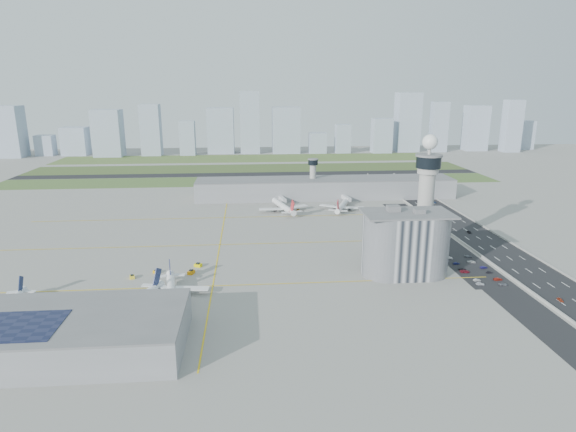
{
  "coord_description": "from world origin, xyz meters",
  "views": [
    {
      "loc": [
        -22.54,
        -236.39,
        87.98
      ],
      "look_at": [
        0.0,
        35.0,
        15.0
      ],
      "focal_mm": 30.0,
      "sensor_mm": 36.0,
      "label": 1
    }
  ],
  "objects": [
    {
      "name": "car_hw_2",
      "position": [
        122.87,
        120.48,
        0.55
      ],
      "size": [
        2.02,
        4.02,
        1.09
      ],
      "primitive_type": "imported",
      "rotation": [
        0.0,
        0.0,
        0.05
      ],
      "color": "navy",
      "rests_on": "ground"
    },
    {
      "name": "skyline_bldg_7",
      "position": [
        -59.44,
        436.89,
        30.61
      ],
      "size": [
        35.76,
        28.61,
        61.22
      ],
      "primitive_type": "cube",
      "color": "#9EADC1",
      "rests_on": "ground"
    },
    {
      "name": "grass_strip_2",
      "position": [
        -20.0,
        380.0,
        0.04
      ],
      "size": [
        480.0,
        70.0,
        0.08
      ],
      "primitive_type": "cube",
      "color": "#516D33",
      "rests_on": "ground"
    },
    {
      "name": "barrier_right",
      "position": [
        129.0,
        0.0,
        0.6
      ],
      "size": [
        0.6,
        500.0,
        1.2
      ],
      "primitive_type": "cube",
      "color": "#9E9E99",
      "rests_on": "ground"
    },
    {
      "name": "car_lot_2",
      "position": [
        82.35,
        -23.5,
        0.66
      ],
      "size": [
        4.96,
        2.75,
        1.31
      ],
      "primitive_type": "imported",
      "rotation": [
        0.0,
        0.0,
        1.44
      ],
      "color": "maroon",
      "rests_on": "ground"
    },
    {
      "name": "tug_1",
      "position": [
        -51.5,
        -13.96,
        1.07
      ],
      "size": [
        3.66,
        4.32,
        2.13
      ],
      "primitive_type": null,
      "rotation": [
        0.0,
        0.0,
        2.78
      ],
      "color": "orange",
      "rests_on": "ground"
    },
    {
      "name": "car_lot_5",
      "position": [
        82.31,
        -4.13,
        0.65
      ],
      "size": [
        4.02,
        1.66,
        1.3
      ],
      "primitive_type": "imported",
      "rotation": [
        0.0,
        0.0,
        1.5
      ],
      "color": "silver",
      "rests_on": "ground"
    },
    {
      "name": "skyline_bldg_13",
      "position": [
        201.27,
        433.27,
        40.6
      ],
      "size": [
        32.26,
        25.81,
        81.2
      ],
      "primitive_type": "cube",
      "color": "#9EADC1",
      "rests_on": "ground"
    },
    {
      "name": "skyline_bldg_6",
      "position": [
        -102.68,
        417.9,
        22.6
      ],
      "size": [
        20.04,
        16.03,
        45.2
      ],
      "primitive_type": "cube",
      "color": "#9EADC1",
      "rests_on": "ground"
    },
    {
      "name": "car_lot_6",
      "position": [
        92.99,
        -40.28,
        0.55
      ],
      "size": [
        4.13,
        2.31,
        1.09
      ],
      "primitive_type": "imported",
      "rotation": [
        0.0,
        0.0,
        1.44
      ],
      "color": "slate",
      "rests_on": "ground"
    },
    {
      "name": "car_hw_4",
      "position": [
        108.38,
        181.12,
        0.64
      ],
      "size": [
        1.97,
        3.94,
        1.29
      ],
      "primitive_type": "imported",
      "rotation": [
        0.0,
        0.0,
        0.12
      ],
      "color": "gray",
      "rests_on": "ground"
    },
    {
      "name": "tug_3",
      "position": [
        -49.09,
        -4.45,
        1.02
      ],
      "size": [
        4.2,
        3.64,
        2.04
      ],
      "primitive_type": null,
      "rotation": [
        0.0,
        0.0,
        -1.99
      ],
      "color": "#E6D600",
      "rests_on": "ground"
    },
    {
      "name": "grass_strip_0",
      "position": [
        -20.0,
        225.0,
        0.04
      ],
      "size": [
        480.0,
        50.0,
        0.08
      ],
      "primitive_type": "cube",
      "color": "#47632F",
      "rests_on": "ground"
    },
    {
      "name": "skyline_bldg_10",
      "position": [
        73.27,
        423.68,
        13.87
      ],
      "size": [
        23.01,
        18.41,
        27.75
      ],
      "primitive_type": "cube",
      "color": "#9EADC1",
      "rests_on": "ground"
    },
    {
      "name": "skyline_bldg_2",
      "position": [
        -291.25,
        430.16,
        13.39
      ],
      "size": [
        22.81,
        18.25,
        26.79
      ],
      "primitive_type": "cube",
      "color": "#9EADC1",
      "rests_on": "ground"
    },
    {
      "name": "taxiway_line_h_1",
      "position": [
        -40.0,
        30.0,
        0.01
      ],
      "size": [
        260.0,
        0.6,
        0.01
      ],
      "primitive_type": "cube",
      "color": "yellow",
      "rests_on": "ground"
    },
    {
      "name": "tug_2",
      "position": [
        -68.64,
        -11.79,
        0.86
      ],
      "size": [
        3.53,
        3.5,
        1.71
      ],
      "primitive_type": null,
      "rotation": [
        0.0,
        0.0,
        0.81
      ],
      "color": "#D89802",
      "rests_on": "ground"
    },
    {
      "name": "skyline_bldg_11",
      "position": [
        108.28,
        423.34,
        19.48
      ],
      "size": [
        20.22,
        16.18,
        38.97
      ],
      "primitive_type": "cube",
      "color": "#9EADC1",
      "rests_on": "ground"
    },
    {
      "name": "airplane_far_a",
      "position": [
        2.25,
        104.83,
        6.23
      ],
      "size": [
        47.95,
        52.69,
        12.45
      ],
      "primitive_type": null,
      "rotation": [
        0.0,
        0.0,
        1.83
      ],
      "color": "white",
      "rests_on": "ground"
    },
    {
      "name": "skyline_bldg_4",
      "position": [
        -204.47,
        415.19,
        30.18
      ],
      "size": [
        35.81,
        28.65,
        60.36
      ],
      "primitive_type": "cube",
      "color": "#9EADC1",
      "rests_on": "ground"
    },
    {
      "name": "jet_bridge_near_0",
      "position": [
        -113.0,
        -61.0,
        2.85
      ],
      "size": [
        5.39,
        14.31,
        5.7
      ],
      "primitive_type": null,
      "rotation": [
        0.0,
        0.0,
        1.4
      ],
      "color": "silver",
      "rests_on": "ground"
    },
    {
      "name": "near_terminal",
      "position": [
        -88.07,
        -82.02,
        6.43
      ],
      "size": [
        84.0,
        42.0,
        13.0
      ],
      "color": "gray",
      "rests_on": "ground"
    },
    {
      "name": "airplane_far_b",
      "position": [
        46.16,
        105.58,
        5.58
      ],
      "size": [
        45.84,
        49.3,
        11.16
      ],
      "primitive_type": null,
      "rotation": [
        0.0,
        0.0,
        1.21
      ],
      "color": "white",
      "rests_on": "ground"
    },
    {
      "name": "tug_4",
      "position": [
        13.18,
        103.27,
        0.92
      ],
      "size": [
        2.74,
        3.53,
        1.84
      ],
      "primitive_type": null,
      "rotation": [
        0.0,
        0.0,
        -0.19
      ],
      "color": "orange",
      "rests_on": "ground"
    },
    {
      "name": "airplane_near_b",
      "position": [
        -70.47,
        -53.8,
        5.9
      ],
      "size": [
        49.34,
        52.72,
        11.8
      ],
      "primitive_type": null,
      "rotation": [
        0.0,
        0.0,
        -1.97
      ],
      "color": "white",
      "rests_on": "ground"
    },
    {
      "name": "jet_bridge_near_2",
      "position": [
        -53.0,
        -61.0,
        2.85
      ],
      "size": [
        5.39,
        14.31,
        5.7
      ],
      "primitive_type": null,
      "rotation": [
        0.0,
        0.0,
        1.4
      ],
      "color": "silver",
      "rests_on": "ground"
    },
    {
      "name": "skyline_bldg_8",
      "position": [
        -19.42,
        431.56,
        41.69
      ],
      "size": [
        26.33,
        21.06,
        83.39
      ],
      "primitive_type": "cube",
      "color": "#9EADC1",
      "rests_on": "ground"
    },
    {
      "name": "car_lot_3",
      "position": [
        82.46,
        -20.22,
        0.56
      ],
      "size": [
        4.05,
        2.19,
        1.11
      ],
      "primitive_type": "imported",
      "rotation": [
        0.0,
        0.0,
        1.74
      ],
      "color": "black",
      "rests_on": "ground"
    },
    {
      "name": "car_lot_4",
      "position": [
        82.9,
        -12.15,
        0.6
      ],
      "size": [
        3.64,
        1.77,
        1.2
      ],
      "primitive_type": "imported",
      "rotation": [
        0.0,
        0.0,
        1.68
      ],
      "color": "navy",
      "rests_on": "ground"
    },
    {
      "name": "skyline_bldg_17",
      "position": [
        382.05,
        443.29,
        20.53
      ],
      "size": [
        22.64,
        18.11,
        41.06
      ],
      "primitive_type": "cube",
      "color": "#9EADC1",
      "rests_on": "ground"
    },
    {
      "name": "skyline_bldg_12",
      "position": [
        162.17,
        421.29,
        23.44
      ],
      "size": [
        26.14,
        20.92,
        46.89
      ],
      "primitive_type": "cube",
      "color": "#9EADC1",
      "rests_on": "ground"
    },
    {
      "name": "landside_road",
      "position": [
        90.0,
        -10.0,
        0.04
      ],
      "size": [
        18.0,
        260.0,
        0.08
      ],
      "primitive_type": "cube",
      "color": "black",
      "rests_on": "ground"
    },
    {
      "name": "barrier_left",
      "position": [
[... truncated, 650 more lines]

